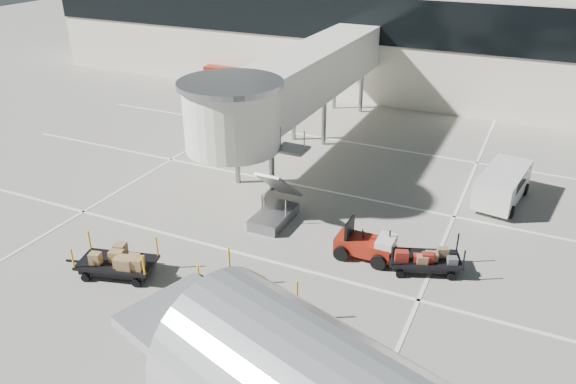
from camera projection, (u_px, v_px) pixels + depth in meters
name	position (u px, v px, depth m)	size (l,w,h in m)	color
ground	(248.00, 288.00, 21.14)	(140.00, 140.00, 0.00)	#9C998B
lane_markings	(324.00, 187.00, 28.96)	(40.00, 30.00, 0.02)	white
terminal	(428.00, 37.00, 43.74)	(64.00, 12.11, 15.20)	silver
jet_bridge	(290.00, 85.00, 30.71)	(5.70, 20.40, 6.03)	white
baggage_tug	(366.00, 245.00, 22.83)	(2.40, 1.54, 1.56)	maroon
suitcase_cart	(425.00, 259.00, 22.06)	(3.49, 2.29, 1.35)	black
box_cart_near	(248.00, 297.00, 19.64)	(4.25, 2.47, 1.63)	black
box_cart_far	(122.00, 262.00, 21.74)	(3.72, 2.21, 1.43)	black
ground_worker	(250.00, 357.00, 16.53)	(0.68, 0.44, 1.86)	#9ED716
minivan	(503.00, 182.00, 27.23)	(2.38, 4.51, 1.63)	silver
belt_loader	(231.00, 76.00, 45.92)	(4.47, 2.08, 2.09)	maroon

